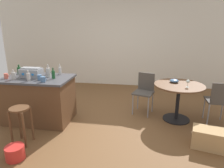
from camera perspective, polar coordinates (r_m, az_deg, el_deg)
name	(u,v)px	position (r m, az deg, el deg)	size (l,w,h in m)	color
ground_plane	(103,121)	(4.13, -2.48, -10.47)	(8.80, 8.80, 0.00)	brown
back_wall	(120,43)	(6.36, 2.37, 11.74)	(8.00, 0.10, 2.70)	silver
kitchen_island	(39,99)	(4.25, -20.11, -4.07)	(1.33, 0.84, 0.89)	brown
wooden_stool	(20,118)	(3.53, -24.64, -8.85)	(0.30, 0.30, 0.63)	brown
dining_table	(178,93)	(4.18, 18.44, -2.48)	(0.97, 0.97, 0.75)	black
folding_chair_near	(219,100)	(4.29, 28.10, -3.95)	(0.41, 0.42, 0.87)	#47423D
folding_chair_far	(144,90)	(4.40, 9.20, -1.65)	(0.50, 0.50, 0.87)	#47423D
toolbox	(31,72)	(4.19, -22.01, 3.07)	(0.39, 0.26, 0.19)	gray
bottle_0	(53,74)	(3.92, -16.39, 2.64)	(0.06, 0.06, 0.21)	#194C23
bottle_1	(13,76)	(4.13, -26.29, 2.15)	(0.08, 0.08, 0.19)	#B7B2AD
bottle_2	(28,77)	(3.92, -22.74, 1.94)	(0.06, 0.06, 0.19)	#B7B2AD
bottle_3	(48,72)	(4.07, -17.72, 3.22)	(0.08, 0.08, 0.25)	#B7B2AD
bottle_4	(19,70)	(4.56, -24.94, 3.56)	(0.08, 0.08, 0.19)	#194C23
bottle_5	(60,70)	(4.22, -14.62, 3.75)	(0.06, 0.06, 0.21)	#B7B2AD
cup_0	(6,76)	(4.26, -27.96, 2.03)	(0.11, 0.07, 0.10)	#DB6651
cup_1	(43,79)	(3.75, -19.08, 1.29)	(0.12, 0.08, 0.10)	#4C7099
cup_2	(40,77)	(3.90, -19.93, 1.78)	(0.11, 0.08, 0.10)	#4C7099
cup_3	(48,72)	(4.28, -17.87, 3.15)	(0.11, 0.07, 0.09)	#383838
wine_glass	(188,82)	(3.97, 20.83, 0.61)	(0.07, 0.07, 0.14)	silver
serving_bowl	(174,81)	(4.24, 17.32, 0.89)	(0.18, 0.18, 0.07)	#4C7099
cardboard_box	(209,139)	(3.59, 25.97, -13.80)	(0.51, 0.32, 0.31)	tan
plastic_bucket	(15,153)	(3.35, -25.91, -17.18)	(0.27, 0.27, 0.20)	red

